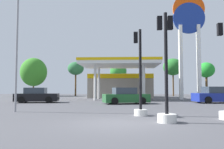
{
  "coord_description": "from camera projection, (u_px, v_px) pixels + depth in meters",
  "views": [
    {
      "loc": [
        0.14,
        -9.03,
        1.38
      ],
      "look_at": [
        -1.06,
        12.56,
        2.7
      ],
      "focal_mm": 36.21,
      "sensor_mm": 36.0,
      "label": 1
    }
  ],
  "objects": [
    {
      "name": "tree_0",
      "position": [
        34.0,
        72.0,
        40.79
      ],
      "size": [
        4.71,
        4.71,
        6.87
      ],
      "color": "brown",
      "rests_on": "ground"
    },
    {
      "name": "traffic_signal_2",
      "position": [
        140.0,
        88.0,
        11.48
      ],
      "size": [
        0.66,
        0.69,
        4.42
      ],
      "color": "silver",
      "rests_on": "ground"
    },
    {
      "name": "gas_station",
      "position": [
        120.0,
        83.0,
        33.03
      ],
      "size": [
        9.38,
        13.0,
        4.77
      ],
      "color": "gray",
      "rests_on": "ground"
    },
    {
      "name": "tree_4",
      "position": [
        206.0,
        70.0,
        40.01
      ],
      "size": [
        2.91,
        2.91,
        5.98
      ],
      "color": "brown",
      "rests_on": "ground"
    },
    {
      "name": "station_pole_sign",
      "position": [
        189.0,
        31.0,
        28.53
      ],
      "size": [
        3.98,
        0.56,
        13.47
      ],
      "color": "white",
      "rests_on": "ground"
    },
    {
      "name": "ground_plane",
      "position": [
        121.0,
        123.0,
        8.92
      ],
      "size": [
        90.0,
        90.0,
        0.0
      ],
      "primitive_type": "plane",
      "color": "#47474C",
      "rests_on": "ground"
    },
    {
      "name": "tree_2",
      "position": [
        118.0,
        72.0,
        40.0
      ],
      "size": [
        2.92,
        2.92,
        5.91
      ],
      "color": "brown",
      "rests_on": "ground"
    },
    {
      "name": "traffic_signal_0",
      "position": [
        166.0,
        86.0,
        9.2
      ],
      "size": [
        0.76,
        0.76,
        4.51
      ],
      "color": "silver",
      "rests_on": "ground"
    },
    {
      "name": "tree_1",
      "position": [
        76.0,
        69.0,
        41.26
      ],
      "size": [
        2.93,
        2.93,
        6.21
      ],
      "color": "brown",
      "rests_on": "ground"
    },
    {
      "name": "corner_streetlamp",
      "position": [
        15.0,
        40.0,
        13.3
      ],
      "size": [
        0.24,
        1.48,
        7.01
      ],
      "color": "gray",
      "rests_on": "ground"
    },
    {
      "name": "car_1",
      "position": [
        37.0,
        96.0,
        21.85
      ],
      "size": [
        4.24,
        2.3,
        1.44
      ],
      "color": "black",
      "rests_on": "ground"
    },
    {
      "name": "car_2",
      "position": [
        126.0,
        96.0,
        20.13
      ],
      "size": [
        4.34,
        2.78,
        1.44
      ],
      "color": "black",
      "rests_on": "ground"
    },
    {
      "name": "car_0",
      "position": [
        217.0,
        96.0,
        21.29
      ],
      "size": [
        4.5,
        2.42,
        1.54
      ],
      "color": "black",
      "rests_on": "ground"
    },
    {
      "name": "tree_3",
      "position": [
        173.0,
        67.0,
        40.05
      ],
      "size": [
        3.47,
        3.47,
        6.67
      ],
      "color": "brown",
      "rests_on": "ground"
    }
  ]
}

